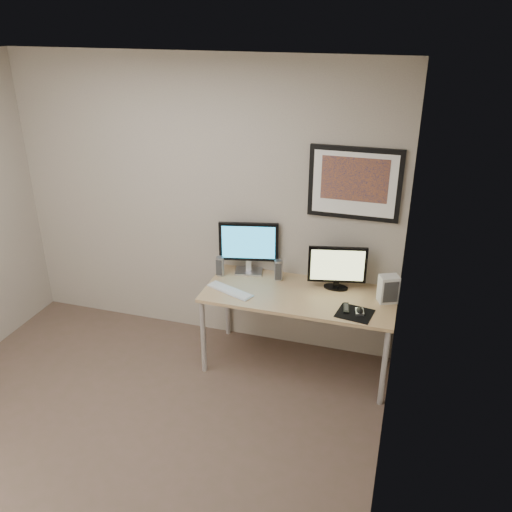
# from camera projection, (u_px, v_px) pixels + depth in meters

# --- Properties ---
(floor) EXTENTS (3.60, 3.60, 0.00)m
(floor) POSITION_uv_depth(u_px,v_px,m) (121.00, 448.00, 3.94)
(floor) COLOR brown
(floor) RESTS_ON ground
(room) EXTENTS (3.60, 3.60, 3.60)m
(room) POSITION_uv_depth(u_px,v_px,m) (129.00, 215.00, 3.64)
(room) COLOR white
(room) RESTS_ON ground
(desk) EXTENTS (1.60, 0.70, 0.73)m
(desk) POSITION_uv_depth(u_px,v_px,m) (299.00, 300.00, 4.57)
(desk) COLOR #A87B51
(desk) RESTS_ON floor
(framed_art) EXTENTS (0.75, 0.04, 0.60)m
(framed_art) POSITION_uv_depth(u_px,v_px,m) (355.00, 184.00, 4.36)
(framed_art) COLOR black
(framed_art) RESTS_ON room
(monitor_large) EXTENTS (0.52, 0.22, 0.48)m
(monitor_large) POSITION_uv_depth(u_px,v_px,m) (249.00, 245.00, 4.79)
(monitor_large) COLOR #B9B9BF
(monitor_large) RESTS_ON desk
(monitor_tv) EXTENTS (0.49, 0.15, 0.38)m
(monitor_tv) POSITION_uv_depth(u_px,v_px,m) (337.00, 267.00, 4.54)
(monitor_tv) COLOR black
(monitor_tv) RESTS_ON desk
(speaker_left) EXTENTS (0.08, 0.08, 0.18)m
(speaker_left) POSITION_uv_depth(u_px,v_px,m) (220.00, 266.00, 4.82)
(speaker_left) COLOR #B9B9BF
(speaker_left) RESTS_ON desk
(speaker_right) EXTENTS (0.09, 0.09, 0.18)m
(speaker_right) POSITION_uv_depth(u_px,v_px,m) (279.00, 270.00, 4.74)
(speaker_right) COLOR #B9B9BF
(speaker_right) RESTS_ON desk
(keyboard) EXTENTS (0.45, 0.27, 0.02)m
(keyboard) POSITION_uv_depth(u_px,v_px,m) (230.00, 290.00, 4.57)
(keyboard) COLOR silver
(keyboard) RESTS_ON desk
(mousepad) EXTENTS (0.31, 0.28, 0.00)m
(mousepad) POSITION_uv_depth(u_px,v_px,m) (355.00, 313.00, 4.25)
(mousepad) COLOR black
(mousepad) RESTS_ON desk
(mouse) EXTENTS (0.08, 0.11, 0.03)m
(mouse) POSITION_uv_depth(u_px,v_px,m) (360.00, 311.00, 4.24)
(mouse) COLOR black
(mouse) RESTS_ON mousepad
(remote) EXTENTS (0.07, 0.16, 0.02)m
(remote) POSITION_uv_depth(u_px,v_px,m) (346.00, 308.00, 4.31)
(remote) COLOR black
(remote) RESTS_ON desk
(fan_unit) EXTENTS (0.18, 0.16, 0.23)m
(fan_unit) POSITION_uv_depth(u_px,v_px,m) (388.00, 289.00, 4.37)
(fan_unit) COLOR silver
(fan_unit) RESTS_ON desk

